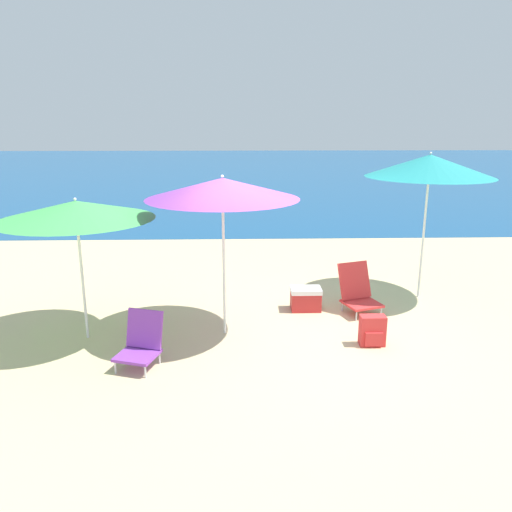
# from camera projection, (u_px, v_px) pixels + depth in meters

# --- Properties ---
(ground_plane) EXTENTS (60.00, 60.00, 0.00)m
(ground_plane) POSITION_uv_depth(u_px,v_px,m) (280.00, 333.00, 7.02)
(ground_plane) COLOR #D1BA89
(sea_water) EXTENTS (60.00, 40.00, 0.01)m
(sea_water) POSITION_uv_depth(u_px,v_px,m) (249.00, 168.00, 31.94)
(sea_water) COLOR navy
(sea_water) RESTS_ON ground
(beach_umbrella_purple) EXTENTS (2.03, 2.03, 2.21)m
(beach_umbrella_purple) POSITION_uv_depth(u_px,v_px,m) (223.00, 189.00, 6.50)
(beach_umbrella_purple) COLOR white
(beach_umbrella_purple) RESTS_ON ground
(beach_umbrella_teal) EXTENTS (2.03, 2.03, 2.42)m
(beach_umbrella_teal) POSITION_uv_depth(u_px,v_px,m) (430.00, 166.00, 7.90)
(beach_umbrella_teal) COLOR white
(beach_umbrella_teal) RESTS_ON ground
(beach_umbrella_green) EXTENTS (2.01, 2.01, 1.94)m
(beach_umbrella_green) POSITION_uv_depth(u_px,v_px,m) (76.00, 210.00, 6.41)
(beach_umbrella_green) COLOR white
(beach_umbrella_green) RESTS_ON ground
(beach_chair_purple) EXTENTS (0.59, 0.62, 0.66)m
(beach_chair_purple) POSITION_uv_depth(u_px,v_px,m) (141.00, 342.00, 6.03)
(beach_chair_purple) COLOR silver
(beach_chair_purple) RESTS_ON ground
(beach_chair_red) EXTENTS (0.68, 0.73, 0.75)m
(beach_chair_red) POSITION_uv_depth(u_px,v_px,m) (358.00, 291.00, 7.75)
(beach_chair_red) COLOR silver
(beach_chair_red) RESTS_ON ground
(backpack_red) EXTENTS (0.33, 0.20, 0.41)m
(backpack_red) POSITION_uv_depth(u_px,v_px,m) (372.00, 331.00, 6.59)
(backpack_red) COLOR red
(backpack_red) RESTS_ON ground
(cooler_box) EXTENTS (0.48, 0.33, 0.36)m
(cooler_box) POSITION_uv_depth(u_px,v_px,m) (306.00, 299.00, 7.84)
(cooler_box) COLOR #B72828
(cooler_box) RESTS_ON ground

